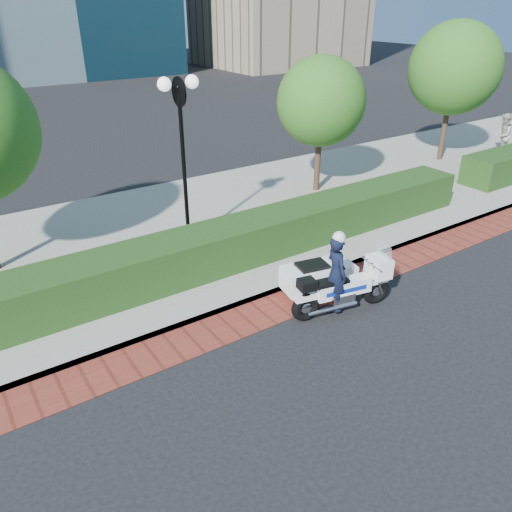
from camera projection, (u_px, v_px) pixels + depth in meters
ground at (273, 366)px, 9.01m from camera, size 120.00×120.00×0.00m
brick_strip at (229, 326)px, 10.12m from camera, size 60.00×1.00×0.01m
sidewalk at (142, 243)px, 13.40m from camera, size 60.00×8.00×0.15m
hedge_main at (181, 258)px, 11.37m from camera, size 18.00×1.20×1.00m
lamppost at (182, 137)px, 11.99m from camera, size 1.02×0.70×4.21m
tree_c at (321, 102)px, 15.64m from camera, size 2.80×2.80×4.30m
tree_d at (455, 68)px, 18.62m from camera, size 3.40×3.40×5.16m
police_motorcycle at (331, 278)px, 10.54m from camera, size 2.33×1.87×1.89m
pedestrian at (502, 135)px, 20.12m from camera, size 1.04×0.95×1.74m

